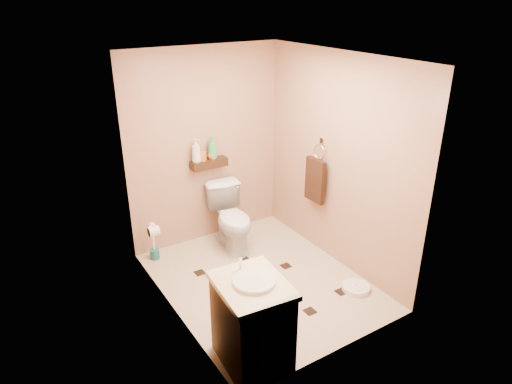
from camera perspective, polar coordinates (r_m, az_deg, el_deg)
ground at (r=5.14m, az=0.60°, el=-11.07°), size 2.50×2.50×0.00m
wall_back at (r=5.58m, az=-6.34°, el=5.53°), size 2.00×0.04×2.40m
wall_front at (r=3.68m, az=11.33°, el=-4.96°), size 2.00×0.04×2.40m
wall_left at (r=4.15m, az=-11.03°, el=-1.46°), size 0.04×2.50×2.40m
wall_right at (r=5.13m, az=10.10°, el=3.64°), size 0.04×2.50×2.40m
ceiling at (r=4.25m, az=0.74°, el=16.52°), size 2.00×2.50×0.02m
wall_shelf at (r=5.58m, az=-5.89°, el=3.56°), size 0.46×0.14×0.10m
floor_accents at (r=5.11m, az=1.61°, el=-11.31°), size 1.23×1.32×0.01m
toilet at (r=5.60m, az=-3.04°, el=-3.30°), size 0.54×0.81×0.78m
vanity at (r=3.95m, az=-0.49°, el=-15.93°), size 0.60×0.71×0.93m
bathroom_scale at (r=5.10m, az=12.37°, el=-11.60°), size 0.38×0.38×0.06m
toilet_brush at (r=5.57m, az=-12.64°, el=-6.61°), size 0.11×0.11×0.49m
towel_ring at (r=5.35m, az=7.44°, el=1.72°), size 0.12×0.30×0.76m
toilet_paper at (r=4.98m, az=-12.67°, el=-4.82°), size 0.12×0.11×0.12m
bottle_a at (r=5.45m, az=-7.50°, el=5.14°), size 0.16×0.16×0.29m
bottle_b at (r=5.50m, az=-6.71°, el=4.71°), size 0.11×0.11×0.17m
bottle_c at (r=5.55m, az=-5.55°, el=4.79°), size 0.13×0.13×0.14m
bottle_d at (r=5.53m, az=-5.48°, el=5.55°), size 0.14×0.14×0.29m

